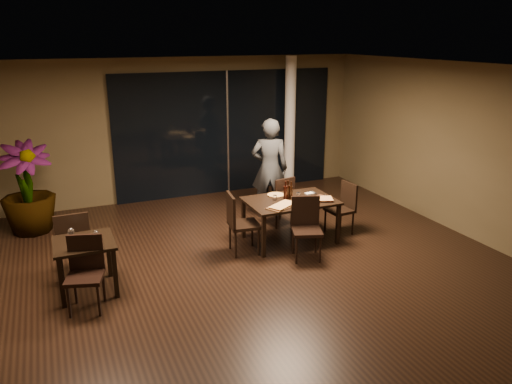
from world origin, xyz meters
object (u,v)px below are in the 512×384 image
object	(u,v)px
chair_side_far	(73,241)
diner	(270,168)
potted_plant	(27,188)
chair_side_near	(85,269)
bottle_c	(288,190)
chair_main_far	(281,199)
chair_main_left	(239,220)
chair_main_near	(306,224)
bottle_a	(286,191)
chair_main_right	(343,205)
main_table	(290,204)
bottle_b	(291,190)
side_table	(85,250)

from	to	relation	value
chair_side_far	diner	xyz separation A→B (m)	(3.71, 1.24, 0.40)
chair_side_far	potted_plant	bearing A→B (deg)	-75.64
chair_side_near	potted_plant	distance (m)	3.22
diner	bottle_c	xyz separation A→B (m)	(-0.20, -1.20, -0.06)
chair_main_far	chair_side_far	size ratio (longest dim) A/B	0.93
chair_main_left	diner	distance (m)	1.88
chair_main_far	chair_main_left	bearing A→B (deg)	23.02
chair_main_near	chair_main_far	bearing A→B (deg)	100.27
chair_main_far	bottle_a	distance (m)	0.81
chair_main_right	potted_plant	xyz separation A→B (m)	(-5.19, 2.22, 0.31)
main_table	chair_main_left	size ratio (longest dim) A/B	1.48
bottle_b	chair_main_right	bearing A→B (deg)	-3.80
side_table	chair_main_far	world-z (taller)	chair_main_far
main_table	diner	xyz separation A→B (m)	(0.19, 1.27, 0.30)
bottle_c	bottle_b	bearing A→B (deg)	-31.52
chair_main_right	potted_plant	distance (m)	5.65
side_table	bottle_a	world-z (taller)	bottle_a
chair_side_far	potted_plant	world-z (taller)	potted_plant
side_table	chair_side_far	world-z (taller)	chair_side_far
diner	bottle_c	size ratio (longest dim) A/B	5.92
chair_side_near	chair_main_far	bearing A→B (deg)	40.53
chair_side_near	chair_side_far	bearing A→B (deg)	111.25
main_table	chair_main_right	size ratio (longest dim) A/B	1.62
chair_main_near	bottle_b	xyz separation A→B (m)	(0.08, 0.71, 0.35)
chair_side_far	bottle_c	xyz separation A→B (m)	(3.51, 0.04, 0.34)
chair_main_near	chair_main_left	bearing A→B (deg)	169.61
chair_main_right	chair_side_far	bearing A→B (deg)	-95.74
chair_main_near	chair_main_left	size ratio (longest dim) A/B	0.97
chair_main_near	bottle_a	size ratio (longest dim) A/B	3.01
chair_main_near	diner	size ratio (longest dim) A/B	0.51
chair_side_near	side_table	bearing A→B (deg)	101.69
side_table	chair_side_far	xyz separation A→B (m)	(-0.12, 0.53, -0.05)
main_table	chair_side_near	xyz separation A→B (m)	(-3.43, -0.93, -0.13)
chair_main_right	chair_main_near	bearing A→B (deg)	-65.02
main_table	side_table	size ratio (longest dim) A/B	1.88
side_table	chair_main_far	distance (m)	3.77
chair_main_left	chair_main_right	xyz separation A→B (m)	(2.05, 0.10, -0.05)
chair_side_far	diner	distance (m)	3.93
side_table	bottle_b	xyz separation A→B (m)	(3.43, 0.55, 0.28)
side_table	bottle_a	size ratio (longest dim) A/B	2.45
chair_side_far	chair_main_right	bearing A→B (deg)	177.98
chair_main_far	bottle_c	xyz separation A→B (m)	(-0.18, -0.64, 0.38)
main_table	bottle_b	bearing A→B (deg)	56.27
main_table	chair_side_far	size ratio (longest dim) A/B	1.47
side_table	bottle_c	bearing A→B (deg)	9.61
chair_main_left	chair_side_far	size ratio (longest dim) A/B	0.99
bottle_a	potted_plant	bearing A→B (deg)	151.97
diner	bottle_a	bearing A→B (deg)	101.38
chair_main_left	diner	xyz separation A→B (m)	(1.18, 1.40, 0.40)
chair_side_near	chair_main_near	bearing A→B (deg)	20.58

